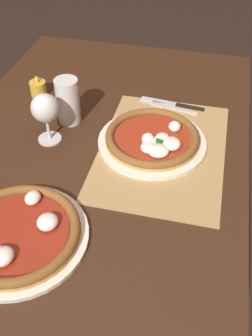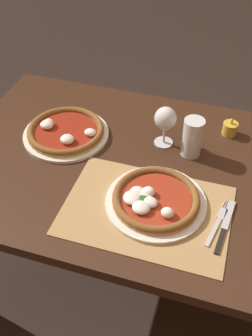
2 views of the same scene
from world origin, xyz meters
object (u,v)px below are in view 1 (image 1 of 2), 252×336
pizza_far (18,234)px  wine_glass (45,110)px  knife (172,104)px  fork (168,107)px  pizza_near (153,139)px  votive_candle (38,89)px  pint_glass (68,102)px

pizza_far → wine_glass: 0.38m
knife → fork: bearing=152.5°
pizza_near → votive_candle: (0.18, 0.43, 0.00)m
pizza_far → pint_glass: bearing=4.9°
pizza_near → fork: size_ratio=1.60×
pizza_near → pizza_far: (-0.41, 0.24, -0.00)m
pizza_near → pizza_far: pizza_near is taller
pizza_far → pint_glass: 0.47m
pint_glass → knife: pint_glass is taller
pizza_near → fork: (0.20, -0.01, -0.02)m
pizza_near → votive_candle: 0.47m
knife → votive_candle: votive_candle is taller
pizza_far → wine_glass: bearing=10.4°
wine_glass → pint_glass: bearing=-14.3°
pizza_far → votive_candle: (0.59, 0.19, 0.00)m
wine_glass → votive_candle: wine_glass is taller
pizza_near → wine_glass: wine_glass is taller
fork → votive_candle: bearing=92.5°
pizza_near → wine_glass: (-0.04, 0.30, 0.08)m
wine_glass → fork: (0.24, -0.32, -0.10)m
wine_glass → pizza_far: bearing=-169.6°
pizza_far → wine_glass: (0.36, 0.07, 0.09)m
pint_glass → knife: 0.35m
fork → pint_glass: bearing=115.5°
pizza_far → wine_glass: wine_glass is taller
pint_glass → knife: bearing=-62.1°
pizza_near → knife: 0.23m
wine_glass → fork: 0.41m
knife → votive_candle: 0.46m
pizza_far → votive_candle: votive_candle is taller
pint_glass → votive_candle: pint_glass is taller
pizza_near → knife: size_ratio=1.47×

